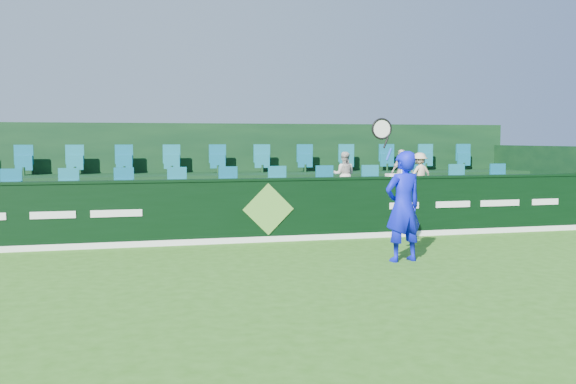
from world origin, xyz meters
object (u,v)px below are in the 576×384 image
object	(u,v)px
towel	(395,175)
spectator_left	(344,175)
drinks_bottle	(403,171)
tennis_player	(403,206)
spectator_right	(420,174)
spectator_middle	(402,173)

from	to	relation	value
towel	spectator_left	bearing A→B (deg)	126.31
towel	drinks_bottle	world-z (taller)	drinks_bottle
tennis_player	drinks_bottle	world-z (taller)	tennis_player
tennis_player	spectator_left	distance (m)	3.92
spectator_left	drinks_bottle	size ratio (longest dim) A/B	4.40
spectator_right	towel	size ratio (longest dim) A/B	2.65
drinks_bottle	towel	bearing A→B (deg)	180.00
spectator_left	spectator_right	bearing A→B (deg)	-158.01
spectator_left	spectator_middle	bearing A→B (deg)	-158.01
tennis_player	spectator_right	distance (m)	4.48
spectator_middle	spectator_left	bearing A→B (deg)	-16.57
spectator_right	towel	world-z (taller)	spectator_right
towel	drinks_bottle	xyz separation A→B (m)	(0.17, 0.00, 0.09)
towel	spectator_middle	bearing A→B (deg)	59.55
towel	drinks_bottle	bearing A→B (deg)	0.00
tennis_player	drinks_bottle	distance (m)	3.07
spectator_left	towel	bearing A→B (deg)	148.29
spectator_middle	spectator_right	xyz separation A→B (m)	(0.46, 0.00, -0.04)
spectator_left	towel	xyz separation A→B (m)	(0.82, -1.12, 0.04)
tennis_player	towel	xyz separation A→B (m)	(1.06, 2.78, 0.38)
spectator_left	towel	size ratio (longest dim) A/B	2.73
tennis_player	towel	world-z (taller)	tennis_player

